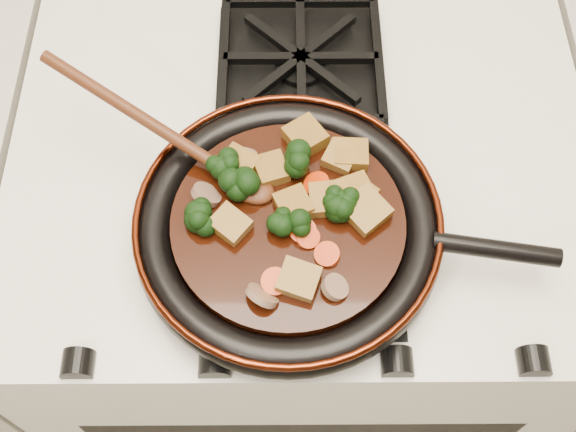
{
  "coord_description": "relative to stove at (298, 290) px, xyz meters",
  "views": [
    {
      "loc": [
        -0.02,
        1.17,
        1.67
      ],
      "look_at": [
        -0.02,
        1.56,
        0.97
      ],
      "focal_mm": 45.0,
      "sensor_mm": 36.0,
      "label": 1
    }
  ],
  "objects": [
    {
      "name": "burner_grate_back",
      "position": [
        0.0,
        0.14,
        0.46
      ],
      "size": [
        0.23,
        0.23,
        0.03
      ],
      "primitive_type": null,
      "color": "black",
      "rests_on": "stove"
    },
    {
      "name": "carrot_coin_3",
      "position": [
        0.01,
        -0.09,
        0.51
      ],
      "size": [
        0.03,
        0.03,
        0.02
      ],
      "primitive_type": "cylinder",
      "rotation": [
        -0.02,
        -0.33,
        0.0
      ],
      "color": "red",
      "rests_on": "braising_sauce"
    },
    {
      "name": "wooden_spoon",
      "position": [
        -0.13,
        -0.05,
        0.54
      ],
      "size": [
        0.16,
        0.11,
        0.29
      ],
      "rotation": [
        0.0,
        0.0,
        2.62
      ],
      "color": "#441F0E",
      "rests_on": "braising_sauce"
    },
    {
      "name": "broccoli_floret_3",
      "position": [
        -0.09,
        -0.07,
        0.52
      ],
      "size": [
        0.07,
        0.07,
        0.07
      ],
      "primitive_type": null,
      "rotation": [
        -0.24,
        0.13,
        3.0
      ],
      "color": "black",
      "rests_on": "braising_sauce"
    },
    {
      "name": "tofu_cube_11",
      "position": [
        -0.01,
        -0.12,
        0.52
      ],
      "size": [
        0.05,
        0.05,
        0.03
      ],
      "primitive_type": "cube",
      "rotation": [
        -0.04,
        0.07,
        1.96
      ],
      "color": "brown",
      "rests_on": "braising_sauce"
    },
    {
      "name": "tofu_cube_8",
      "position": [
        -0.08,
        -0.14,
        0.52
      ],
      "size": [
        0.05,
        0.05,
        0.03
      ],
      "primitive_type": "cube",
      "rotation": [
        -0.06,
        -0.1,
        2.46
      ],
      "color": "brown",
      "rests_on": "braising_sauce"
    },
    {
      "name": "tofu_cube_9",
      "position": [
        -0.08,
        -0.06,
        0.52
      ],
      "size": [
        0.06,
        0.06,
        0.02
      ],
      "primitive_type": "cube",
      "rotation": [
        0.0,
        -0.03,
        1.0
      ],
      "color": "brown",
      "rests_on": "braising_sauce"
    },
    {
      "name": "carrot_coin_1",
      "position": [
        0.02,
        -0.18,
        0.51
      ],
      "size": [
        0.03,
        0.03,
        0.02
      ],
      "primitive_type": "cylinder",
      "rotation": [
        0.19,
        -0.2,
        0.0
      ],
      "color": "red",
      "rests_on": "braising_sauce"
    },
    {
      "name": "tofu_cube_0",
      "position": [
        0.06,
        -0.1,
        0.52
      ],
      "size": [
        0.05,
        0.05,
        0.02
      ],
      "primitive_type": "cube",
      "rotation": [
        -0.08,
        -0.03,
        0.8
      ],
      "color": "brown",
      "rests_on": "braising_sauce"
    },
    {
      "name": "broccoli_floret_0",
      "position": [
        -0.02,
        -0.13,
        0.52
      ],
      "size": [
        0.07,
        0.07,
        0.07
      ],
      "primitive_type": null,
      "rotation": [
        -0.14,
        -0.14,
        2.94
      ],
      "color": "black",
      "rests_on": "braising_sauce"
    },
    {
      "name": "mushroom_slice_0",
      "position": [
        -0.05,
        -0.23,
        0.52
      ],
      "size": [
        0.05,
        0.05,
        0.03
      ],
      "primitive_type": "cylinder",
      "rotation": [
        0.91,
        0.0,
        2.46
      ],
      "color": "brown",
      "rests_on": "braising_sauce"
    },
    {
      "name": "mushroom_slice_1",
      "position": [
        0.03,
        -0.22,
        0.52
      ],
      "size": [
        0.03,
        0.03,
        0.02
      ],
      "primitive_type": "cylinder",
      "rotation": [
        0.5,
        0.0,
        1.66
      ],
      "color": "brown",
      "rests_on": "braising_sauce"
    },
    {
      "name": "mushroom_slice_3",
      "position": [
        -0.11,
        -0.1,
        0.52
      ],
      "size": [
        0.05,
        0.05,
        0.03
      ],
      "primitive_type": "cylinder",
      "rotation": [
        0.66,
        0.0,
        2.2
      ],
      "color": "brown",
      "rests_on": "braising_sauce"
    },
    {
      "name": "broccoli_floret_4",
      "position": [
        -0.12,
        -0.13,
        0.52
      ],
      "size": [
        0.09,
        0.09,
        0.06
      ],
      "primitive_type": null,
      "rotation": [
        -0.05,
        0.16,
        0.55
      ],
      "color": "black",
      "rests_on": "braising_sauce"
    },
    {
      "name": "carrot_coin_4",
      "position": [
        0.0,
        -0.15,
        0.51
      ],
      "size": [
        0.03,
        0.03,
        0.02
      ],
      "primitive_type": "cylinder",
      "rotation": [
        0.29,
        0.16,
        0.0
      ],
      "color": "red",
      "rests_on": "braising_sauce"
    },
    {
      "name": "tofu_cube_5",
      "position": [
        0.04,
        -0.05,
        0.52
      ],
      "size": [
        0.05,
        0.05,
        0.02
      ],
      "primitive_type": "cube",
      "rotation": [
        -0.09,
        -0.07,
        2.69
      ],
      "color": "brown",
      "rests_on": "braising_sauce"
    },
    {
      "name": "tofu_cube_6",
      "position": [
        -0.01,
        -0.21,
        0.52
      ],
      "size": [
        0.05,
        0.05,
        0.03
      ],
      "primitive_type": "cube",
      "rotation": [
        -0.12,
        -0.09,
        2.81
      ],
      "color": "brown",
      "rests_on": "braising_sauce"
    },
    {
      "name": "tofu_cube_10",
      "position": [
        0.07,
        -0.12,
        0.52
      ],
      "size": [
        0.06,
        0.06,
        0.03
      ],
      "primitive_type": "cube",
      "rotation": [
        0.11,
        -0.11,
        0.69
      ],
      "color": "brown",
      "rests_on": "braising_sauce"
    },
    {
      "name": "carrot_coin_5",
      "position": [
        -0.03,
        -0.21,
        0.51
      ],
      "size": [
        0.03,
        0.03,
        0.01
      ],
      "primitive_type": "cylinder",
      "rotation": [
        0.21,
        -0.04,
        0.0
      ],
      "color": "red",
      "rests_on": "braising_sauce"
    },
    {
      "name": "broccoli_floret_2",
      "position": [
        0.04,
        -0.12,
        0.52
      ],
      "size": [
        0.09,
        0.09,
        0.06
      ],
      "primitive_type": null,
      "rotation": [
        0.1,
        -0.01,
        2.32
      ],
      "color": "black",
      "rests_on": "braising_sauce"
    },
    {
      "name": "broccoli_floret_6",
      "position": [
        -0.0,
        -0.07,
        0.52
      ],
      "size": [
        0.07,
        0.07,
        0.07
      ],
      "primitive_type": null,
      "rotation": [
        -0.09,
        -0.17,
        1.47
      ],
      "color": "black",
      "rests_on": "braising_sauce"
    },
    {
      "name": "broccoli_floret_1",
      "position": [
        0.04,
        -0.12,
        0.52
      ],
      "size": [
        0.07,
        0.06,
        0.07
      ],
      "primitive_type": null,
      "rotation": [
        0.01,
        -0.23,
        0.13
      ],
      "color": "black",
      "rests_on": "braising_sauce"
    },
    {
      "name": "mushroom_slice_2",
      "position": [
        -0.07,
        -0.05,
        0.52
      ],
      "size": [
        0.04,
        0.04,
        0.02
      ],
      "primitive_type": "cylinder",
      "rotation": [
        0.54,
        0.0,
        2.98
      ],
      "color": "brown",
      "rests_on": "braising_sauce"
    },
    {
      "name": "carrot_coin_2",
      "position": [
        0.07,
        -0.1,
        0.51
      ],
      "size": [
        0.03,
        0.03,
        0.01
      ],
      "primitive_type": "cylinder",
      "rotation": [
        0.05,
        0.1,
        0.0
      ],
      "color": "red",
      "rests_on": "braising_sauce"
    },
    {
      "name": "tofu_cube_3",
      "position": [
        0.0,
        -0.02,
        0.52
      ],
      "size": [
        0.06,
        0.06,
        0.03
      ],
      "primitive_type": "cube",
      "rotation": [
        -0.04,
        0.01,
        2.16
      ],
      "color": "brown",
      "rests_on": "braising_sauce"
    },
    {
      "name": "skillet",
      "position": [
        -0.02,
        -0.13,
        0.49
      ],
      "size": [
        0.48,
        0.35,
        0.05
      ],
      "rotation": [
        0.0,
        0.0,
        -0.16
      ],
      "color": "black",
      "rests_on": "burner_grate_front"
    },
    {
      "name": "tofu_cube_7",
      "position": [
        0.05,
        -0.1,
        0.52
      ],
      "size": [
        0.05,
        0.05,
        0.03
      ],
      "primitive_type": "cube",
      "rotation": [
        -0.02,
        0.01,
        0.39
      ],
      "color": "brown",
      "rests_on": "braising_sauce"
    },
    {
      "name": "tofu_cube_1",
      "position": [
        0.06,
        -0.05,
        0.52
      ],
      "size": [
        0.04,
        0.04,
        0.02
      ],
      "primitive_type": "cube",
      "rotation": [
        0.03,
        -0.03,
        1.54
      ],
      "color": "brown",
      "rests_on": "braising_sauce"
    },
    {
      "name": "burner_grate_front",
      "position": [
        0.0,
        -0.14,
        0.46
      ],
      "size": [
        0.23,
        0.23,
        0.03
      ],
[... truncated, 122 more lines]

